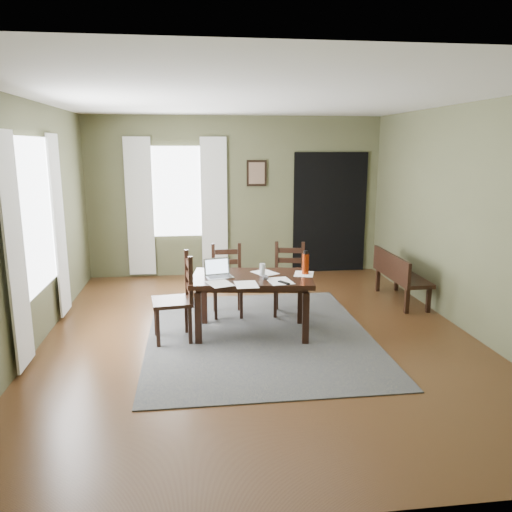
{
  "coord_description": "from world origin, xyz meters",
  "views": [
    {
      "loc": [
        -0.74,
        -5.53,
        2.19
      ],
      "look_at": [
        0.0,
        0.3,
        0.9
      ],
      "focal_mm": 35.0,
      "sensor_mm": 36.0,
      "label": 1
    }
  ],
  "objects": [
    {
      "name": "ground",
      "position": [
        0.0,
        0.0,
        -0.01
      ],
      "size": [
        5.0,
        6.0,
        0.01
      ],
      "color": "#492C16"
    },
    {
      "name": "room_shell",
      "position": [
        0.0,
        0.0,
        1.8
      ],
      "size": [
        5.02,
        6.02,
        2.71
      ],
      "color": "brown",
      "rests_on": "ground"
    },
    {
      "name": "rug",
      "position": [
        0.0,
        0.0,
        0.01
      ],
      "size": [
        2.6,
        3.2,
        0.01
      ],
      "color": "#3E3E3E",
      "rests_on": "ground"
    },
    {
      "name": "dining_table",
      "position": [
        -0.07,
        0.08,
        0.62
      ],
      "size": [
        1.49,
        1.0,
        0.7
      ],
      "rotation": [
        0.0,
        0.0,
        -0.13
      ],
      "color": "black",
      "rests_on": "rug"
    },
    {
      "name": "chair_end",
      "position": [
        -0.95,
        -0.01,
        0.5
      ],
      "size": [
        0.49,
        0.49,
        1.01
      ],
      "rotation": [
        0.0,
        0.0,
        -1.45
      ],
      "color": "black",
      "rests_on": "rug"
    },
    {
      "name": "chair_back_left",
      "position": [
        -0.32,
        0.81,
        0.46
      ],
      "size": [
        0.41,
        0.41,
        0.93
      ],
      "rotation": [
        0.0,
        0.0,
        -0.01
      ],
      "color": "black",
      "rests_on": "rug"
    },
    {
      "name": "chair_back_right",
      "position": [
        0.5,
        0.75,
        0.46
      ],
      "size": [
        0.49,
        0.49,
        0.94
      ],
      "rotation": [
        0.0,
        0.0,
        -0.23
      ],
      "color": "black",
      "rests_on": "rug"
    },
    {
      "name": "bench",
      "position": [
        2.16,
        1.08,
        0.42
      ],
      "size": [
        0.4,
        1.25,
        0.71
      ],
      "rotation": [
        0.0,
        0.0,
        1.57
      ],
      "color": "black",
      "rests_on": "ground"
    },
    {
      "name": "laptop",
      "position": [
        -0.47,
        0.1,
        0.76
      ],
      "size": [
        0.35,
        0.3,
        0.21
      ],
      "rotation": [
        0.0,
        0.0,
        0.2
      ],
      "color": "#B7B7BC",
      "rests_on": "dining_table"
    },
    {
      "name": "computer_mouse",
      "position": [
        0.06,
        -0.07,
        0.73
      ],
      "size": [
        0.06,
        0.1,
        0.03
      ],
      "primitive_type": "cube",
      "rotation": [
        0.0,
        0.0,
        -0.01
      ],
      "color": "#3F3F42",
      "rests_on": "dining_table"
    },
    {
      "name": "tv_remote",
      "position": [
        0.24,
        -0.28,
        0.72
      ],
      "size": [
        0.12,
        0.16,
        0.02
      ],
      "primitive_type": "cube",
      "rotation": [
        0.0,
        0.0,
        0.57
      ],
      "color": "black",
      "rests_on": "dining_table"
    },
    {
      "name": "drinking_glass",
      "position": [
        0.05,
        0.09,
        0.78
      ],
      "size": [
        0.09,
        0.09,
        0.14
      ],
      "primitive_type": "cylinder",
      "rotation": [
        0.0,
        0.0,
        -0.43
      ],
      "color": "silver",
      "rests_on": "dining_table"
    },
    {
      "name": "water_bottle",
      "position": [
        0.57,
        0.1,
        0.84
      ],
      "size": [
        0.1,
        0.1,
        0.28
      ],
      "rotation": [
        0.0,
        0.0,
        -0.2
      ],
      "color": "#A42E0C",
      "rests_on": "dining_table"
    },
    {
      "name": "paper_a",
      "position": [
        -0.47,
        -0.2,
        0.71
      ],
      "size": [
        0.33,
        0.38,
        0.0
      ],
      "primitive_type": "cube",
      "rotation": [
        0.0,
        0.0,
        0.34
      ],
      "color": "white",
      "rests_on": "dining_table"
    },
    {
      "name": "paper_b",
      "position": [
        0.21,
        -0.18,
        0.71
      ],
      "size": [
        0.3,
        0.37,
        0.0
      ],
      "primitive_type": "cube",
      "rotation": [
        0.0,
        0.0,
        0.15
      ],
      "color": "white",
      "rests_on": "dining_table"
    },
    {
      "name": "paper_c",
      "position": [
        0.1,
        0.21,
        0.71
      ],
      "size": [
        0.34,
        0.37,
        0.0
      ],
      "primitive_type": "cube",
      "rotation": [
        0.0,
        0.0,
        0.49
      ],
      "color": "white",
      "rests_on": "dining_table"
    },
    {
      "name": "paper_d",
      "position": [
        0.55,
        0.1,
        0.71
      ],
      "size": [
        0.29,
        0.34,
        0.0
      ],
      "primitive_type": "cube",
      "rotation": [
        0.0,
        0.0,
        -0.28
      ],
      "color": "white",
      "rests_on": "dining_table"
    },
    {
      "name": "paper_e",
      "position": [
        -0.18,
        -0.28,
        0.71
      ],
      "size": [
        0.25,
        0.33,
        0.0
      ],
      "primitive_type": "cube",
      "rotation": [
        0.0,
        0.0,
        0.04
      ],
      "color": "white",
      "rests_on": "dining_table"
    },
    {
      "name": "window_left",
      "position": [
        -2.47,
        0.2,
        1.45
      ],
      "size": [
        0.01,
        1.3,
        1.7
      ],
      "color": "white",
      "rests_on": "ground"
    },
    {
      "name": "window_back",
      "position": [
        -1.0,
        2.97,
        1.45
      ],
      "size": [
        1.0,
        0.01,
        1.5
      ],
      "color": "white",
      "rests_on": "ground"
    },
    {
      "name": "curtain_left_near",
      "position": [
        -2.44,
        -0.62,
        1.2
      ],
      "size": [
        0.03,
        0.48,
        2.3
      ],
      "color": "silver",
      "rests_on": "ground"
    },
    {
      "name": "curtain_left_far",
      "position": [
        -2.44,
        1.02,
        1.2
      ],
      "size": [
        0.03,
        0.48,
        2.3
      ],
      "color": "silver",
      "rests_on": "ground"
    },
    {
      "name": "curtain_back_left",
      "position": [
        -1.62,
        2.94,
        1.2
      ],
      "size": [
        0.44,
        0.03,
        2.3
      ],
      "color": "silver",
      "rests_on": "ground"
    },
    {
      "name": "curtain_back_right",
      "position": [
        -0.38,
        2.94,
        1.2
      ],
      "size": [
        0.44,
        0.03,
        2.3
      ],
      "color": "silver",
      "rests_on": "ground"
    },
    {
      "name": "framed_picture",
      "position": [
        0.35,
        2.97,
        1.75
      ],
      "size": [
        0.34,
        0.03,
        0.44
      ],
      "color": "black",
      "rests_on": "ground"
    },
    {
      "name": "doorway_back",
      "position": [
        1.65,
        2.97,
        1.05
      ],
      "size": [
        1.3,
        0.03,
        2.1
      ],
      "color": "black",
      "rests_on": "ground"
    }
  ]
}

